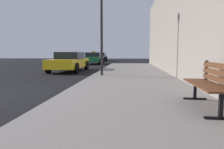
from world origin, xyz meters
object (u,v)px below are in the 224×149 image
Objects in this scene: street_lamp at (102,12)px; car_black at (100,57)px; bench at (211,82)px; car_yellow at (69,61)px; car_green at (93,58)px.

street_lamp is 1.05× the size of car_black.
bench is 6.85m from street_lamp.
car_green is (-0.00, 9.16, -0.00)m from car_yellow.
car_green reaches higher than bench.
car_yellow reaches higher than bench.
car_green is at bearing 93.11° from car_black.
car_black is at bearing 98.56° from street_lamp.
bench is at bearing 102.84° from car_black.
car_yellow is 9.16m from car_green.
car_yellow is at bearing 125.97° from street_lamp.
car_green is at bearing -89.98° from car_yellow.
car_yellow is (-2.66, 3.67, -2.48)m from street_lamp.
bench is 10.89m from car_yellow.
car_yellow is 1.13× the size of car_green.
car_black is at bearing -88.58° from car_yellow.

